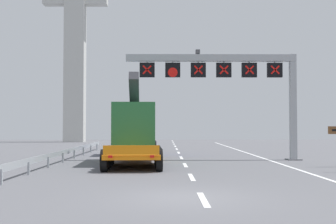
{
  "coord_description": "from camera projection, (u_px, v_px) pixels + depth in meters",
  "views": [
    {
      "loc": [
        -0.63,
        -13.24,
        2.24
      ],
      "look_at": [
        -0.41,
        13.3,
        3.12
      ],
      "focal_mm": 45.03,
      "sensor_mm": 36.0,
      "label": 1
    }
  ],
  "objects": [
    {
      "name": "ground",
      "position": [
        185.0,
        197.0,
        13.16
      ],
      "size": [
        112.0,
        112.0,
        0.0
      ],
      "primitive_type": "plane",
      "color": "#5B5B60"
    },
    {
      "name": "lane_markings",
      "position": [
        179.0,
        153.0,
        35.13
      ],
      "size": [
        0.2,
        58.56,
        0.01
      ],
      "color": "silver",
      "rests_on": "ground"
    },
    {
      "name": "edge_line_right",
      "position": [
        278.0,
        163.0,
        25.2
      ],
      "size": [
        0.2,
        63.0,
        0.01
      ],
      "primitive_type": "cube",
      "color": "silver",
      "rests_on": "ground"
    },
    {
      "name": "overhead_lane_gantry",
      "position": [
        231.0,
        74.0,
        27.82
      ],
      "size": [
        11.49,
        0.9,
        7.28
      ],
      "color": "#9EA0A5",
      "rests_on": "ground"
    },
    {
      "name": "heavy_haul_truck_orange",
      "position": [
        136.0,
        130.0,
        28.05
      ],
      "size": [
        3.56,
        14.15,
        5.3
      ],
      "color": "orange",
      "rests_on": "ground"
    },
    {
      "name": "guardrail_left",
      "position": [
        62.0,
        153.0,
        25.68
      ],
      "size": [
        0.13,
        29.14,
        0.76
      ],
      "color": "#999EA3",
      "rests_on": "ground"
    },
    {
      "name": "bridge_pylon_distant",
      "position": [
        75.0,
        25.0,
        59.34
      ],
      "size": [
        9.0,
        2.0,
        32.29
      ],
      "color": "#B7B7B2",
      "rests_on": "ground"
    }
  ]
}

